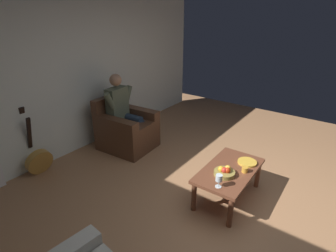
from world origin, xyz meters
TOP-DOWN VIEW (x-y plane):
  - ground_plane at (0.00, 0.00)m, footprint 7.12×7.12m
  - wall_back at (0.00, -3.00)m, footprint 5.87×0.06m
  - armchair at (-0.30, -2.36)m, footprint 0.80×0.88m
  - person_seated at (-0.29, -2.40)m, footprint 0.64×0.56m
  - coffee_table at (-0.06, -0.38)m, footprint 0.99×0.56m
  - guitar at (1.03, -2.80)m, footprint 0.37×0.32m
  - wine_glass_near at (0.34, -0.33)m, footprint 0.07×0.07m
  - fruit_bowl at (0.09, -0.38)m, footprint 0.24×0.24m
  - decorative_dish at (-0.32, -0.26)m, footprint 0.24×0.24m
  - candle_jar at (-0.11, -0.21)m, footprint 0.07×0.07m

SIDE VIEW (x-z plane):
  - ground_plane at x=0.00m, z-range 0.00..0.00m
  - guitar at x=1.03m, z-range -0.27..0.71m
  - armchair at x=-0.30m, z-range -0.12..0.75m
  - coffee_table at x=-0.06m, z-range 0.15..0.56m
  - decorative_dish at x=-0.32m, z-range 0.42..0.44m
  - candle_jar at x=-0.11m, z-range 0.42..0.48m
  - fruit_bowl at x=0.09m, z-range 0.40..0.51m
  - wine_glass_near at x=0.34m, z-range 0.44..0.60m
  - person_seated at x=-0.29m, z-range 0.04..1.29m
  - wall_back at x=0.00m, z-range 0.00..2.66m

